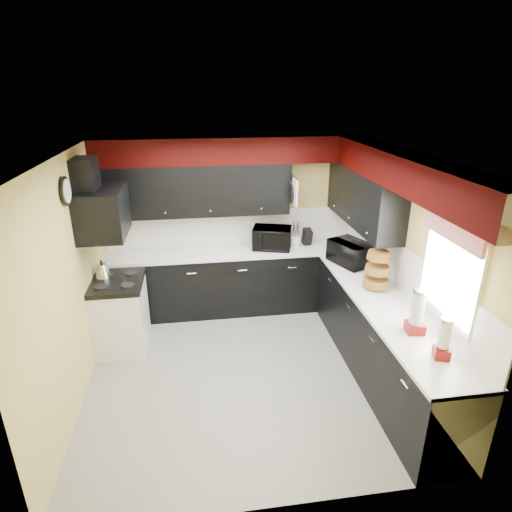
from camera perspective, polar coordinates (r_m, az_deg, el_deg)
The scene contains 35 objects.
ground at distance 5.24m, azimuth -1.25°, elevation -14.85°, with size 3.60×3.60×0.00m, color gray.
wall_back at distance 6.28m, azimuth -3.40°, elevation 4.39°, with size 3.60×0.06×2.50m, color #E0C666.
wall_right at distance 5.12m, azimuth 19.04°, elevation -0.97°, with size 0.06×3.60×2.50m, color #E0C666.
wall_left at distance 4.76m, azimuth -23.46°, elevation -3.40°, with size 0.06×3.60×2.50m, color #E0C666.
ceiling at distance 4.25m, azimuth -1.53°, elevation 13.27°, with size 3.60×3.60×0.06m, color white.
cab_back at distance 6.29m, azimuth -2.99°, elevation -3.39°, with size 3.60×0.60×0.90m, color black.
cab_right at distance 5.12m, azimuth 16.37°, elevation -10.77°, with size 0.60×3.00×0.90m, color black.
counter_back at distance 6.11m, azimuth -3.08°, elevation 0.60°, with size 3.62×0.64×0.04m, color white.
counter_right at distance 4.89m, azimuth 16.95°, elevation -6.11°, with size 0.64×3.02×0.04m, color white.
splash_back at distance 6.29m, azimuth -3.38°, elevation 3.85°, with size 3.60×0.02×0.50m, color white.
splash_right at distance 5.14m, azimuth 18.85°, elevation -1.60°, with size 0.02×3.60×0.50m, color white.
upper_back at distance 5.95m, azimuth -8.23°, elevation 8.70°, with size 2.60×0.35×0.70m, color black.
upper_right at distance 5.66m, azimuth 14.11°, elevation 7.58°, with size 0.35×1.80×0.70m, color black.
soffit_back at distance 5.87m, azimuth -3.48°, elevation 13.92°, with size 3.60×0.36×0.35m, color black.
soffit_right at distance 4.59m, azimuth 19.66°, elevation 10.46°, with size 0.36×3.24×0.35m, color black.
stove at distance 5.70m, azimuth -17.53°, elevation -7.55°, with size 0.60×0.75×0.86m, color white.
cooktop at distance 5.50m, azimuth -18.07°, elevation -3.36°, with size 0.62×0.77×0.06m, color black.
hood at distance 5.21m, azimuth -19.76°, elevation 5.51°, with size 0.50×0.78×0.55m, color black.
hood_duct at distance 5.14m, azimuth -21.79°, elevation 9.88°, with size 0.24×0.40×0.40m, color black.
window at distance 4.29m, azimuth 24.60°, elevation -1.90°, with size 0.03×0.86×0.96m, color white, non-canonical shape.
valance at distance 4.13m, azimuth 24.82°, elevation 3.13°, with size 0.04×0.88×0.20m, color red.
pan_top at distance 5.98m, azimuth 4.65°, elevation 10.88°, with size 0.03×0.22×0.40m, color black, non-canonical shape.
pan_mid at distance 5.91m, azimuth 4.85°, elevation 8.26°, with size 0.03×0.28×0.46m, color black, non-canonical shape.
pan_low at distance 6.16m, azimuth 4.30°, elevation 8.56°, with size 0.03×0.24×0.42m, color black, non-canonical shape.
cut_board at distance 5.79m, azimuth 5.23°, elevation 8.46°, with size 0.03×0.26×0.35m, color white.
baskets at distance 5.07m, azimuth 15.87°, elevation -1.68°, with size 0.27×0.27×0.50m, color brown, non-canonical shape.
clock at distance 4.70m, azimuth -24.04°, elevation 7.90°, with size 0.03×0.30×0.30m, color black, non-canonical shape.
deco_plate at distance 4.53m, azimuth 22.21°, elevation 9.01°, with size 0.03×0.24×0.24m, color white, non-canonical shape.
toaster_oven at distance 6.12m, azimuth 2.14°, elevation 2.41°, with size 0.53×0.44×0.31m, color black.
microwave at distance 5.72m, azimuth 12.50°, elevation 0.41°, with size 0.55×0.37×0.30m, color black.
utensil_crock at distance 6.23m, azimuth 5.25°, elevation 1.95°, with size 0.15×0.15×0.16m, color white.
knife_block at distance 6.31m, azimuth 6.83°, elevation 2.54°, with size 0.11×0.15×0.24m, color black.
kettle at distance 5.61m, azimuth -19.80°, elevation -1.83°, with size 0.19×0.19×0.17m, color #B0AFB5, non-canonical shape.
dispenser_a at distance 4.31m, azimuth 20.69°, elevation -6.99°, with size 0.16×0.16×0.44m, color #680008, non-canonical shape.
dispenser_b at distance 4.04m, azimuth 23.75°, elevation -10.24°, with size 0.13×0.13×0.35m, color #700405, non-canonical shape.
Camera 1 is at (-0.50, -4.17, 3.14)m, focal length 30.00 mm.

